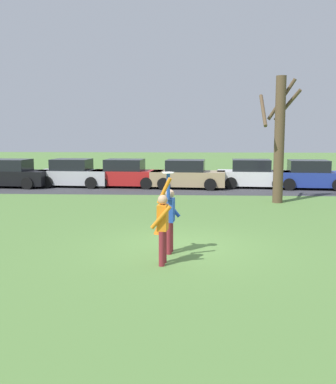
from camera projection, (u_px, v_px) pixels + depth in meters
ground_plane at (182, 248)px, 11.93m from camera, size 120.00×120.00×0.00m
person_catcher at (170, 215)px, 11.28m from camera, size 0.49×0.56×2.08m
person_defender at (163, 223)px, 10.28m from camera, size 0.49×0.58×2.04m
frisbee_disc at (168, 173)px, 10.91m from camera, size 0.29×0.29×0.02m
parked_car_black at (12, 174)px, 25.30m from camera, size 4.23×2.29×1.59m
parked_car_silver at (74, 174)px, 25.55m from camera, size 4.23×2.29×1.59m
parked_car_red at (127, 174)px, 25.31m from camera, size 4.23×2.29×1.59m
parked_car_tan at (187, 175)px, 24.76m from camera, size 4.23×2.29×1.59m
parked_car_white at (253, 175)px, 25.07m from camera, size 4.23×2.29×1.59m
parked_car_blue at (310, 176)px, 24.49m from camera, size 4.23×2.29×1.59m
parking_strip at (160, 187)px, 25.27m from camera, size 26.36×6.40×0.01m
bare_tree_tall at (279, 136)px, 19.35m from camera, size 1.75×1.73×5.51m
field_cone_orange at (158, 229)px, 13.54m from camera, size 0.26×0.26×0.32m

